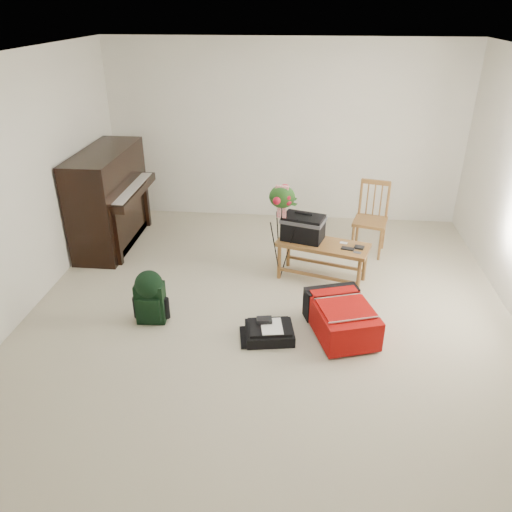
# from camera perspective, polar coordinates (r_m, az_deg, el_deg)

# --- Properties ---
(floor) EXTENTS (5.00, 5.50, 0.01)m
(floor) POSITION_cam_1_polar(r_m,az_deg,el_deg) (5.16, 1.42, -7.12)
(floor) COLOR beige
(floor) RESTS_ON ground
(ceiling) EXTENTS (5.00, 5.50, 0.01)m
(ceiling) POSITION_cam_1_polar(r_m,az_deg,el_deg) (4.28, 1.84, 21.69)
(ceiling) COLOR white
(ceiling) RESTS_ON wall_back
(wall_back) EXTENTS (5.00, 0.04, 2.50)m
(wall_back) POSITION_cam_1_polar(r_m,az_deg,el_deg) (7.20, 3.27, 13.87)
(wall_back) COLOR silver
(wall_back) RESTS_ON floor
(wall_left) EXTENTS (0.04, 5.50, 2.50)m
(wall_left) POSITION_cam_1_polar(r_m,az_deg,el_deg) (5.35, -26.35, 6.26)
(wall_left) COLOR silver
(wall_left) RESTS_ON floor
(piano) EXTENTS (0.71, 1.50, 1.25)m
(piano) POSITION_cam_1_polar(r_m,az_deg,el_deg) (6.76, -16.33, 6.13)
(piano) COLOR black
(piano) RESTS_ON floor
(bench) EXTENTS (1.10, 0.69, 0.79)m
(bench) POSITION_cam_1_polar(r_m,az_deg,el_deg) (5.65, 6.00, 2.47)
(bench) COLOR #945F30
(bench) RESTS_ON floor
(dining_chair) EXTENTS (0.48, 0.48, 0.92)m
(dining_chair) POSITION_cam_1_polar(r_m,az_deg,el_deg) (6.47, 12.90, 4.14)
(dining_chair) COLOR #945F30
(dining_chair) RESTS_ON floor
(red_suitcase) EXTENTS (0.73, 0.92, 0.33)m
(red_suitcase) POSITION_cam_1_polar(r_m,az_deg,el_deg) (4.97, 9.71, -6.61)
(red_suitcase) COLOR #BF1108
(red_suitcase) RESTS_ON floor
(black_duffel) EXTENTS (0.51, 0.44, 0.19)m
(black_duffel) POSITION_cam_1_polar(r_m,az_deg,el_deg) (4.85, 1.54, -8.64)
(black_duffel) COLOR black
(black_duffel) RESTS_ON floor
(green_backpack) EXTENTS (0.29, 0.28, 0.57)m
(green_backpack) POSITION_cam_1_polar(r_m,az_deg,el_deg) (5.07, -12.05, -4.33)
(green_backpack) COLOR black
(green_backpack) RESTS_ON floor
(flower_stand) EXTENTS (0.42, 0.42, 1.17)m
(flower_stand) POSITION_cam_1_polar(r_m,az_deg,el_deg) (5.63, 2.90, 2.61)
(flower_stand) COLOR black
(flower_stand) RESTS_ON floor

